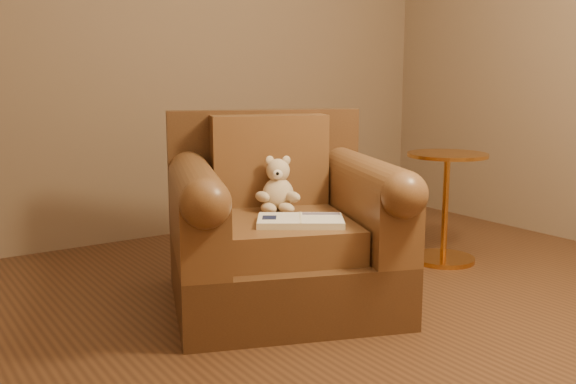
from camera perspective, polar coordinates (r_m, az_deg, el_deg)
floor at (r=2.91m, az=8.42°, el=-11.34°), size 4.00×4.00×0.00m
armchair at (r=3.03m, az=-0.71°, el=-3.45°), size 1.26×1.24×0.89m
teddy_bear at (r=3.07m, az=-0.90°, el=0.21°), size 0.20×0.22×0.27m
guidebook at (r=2.80m, az=1.11°, el=-2.57°), size 0.44×0.40×0.03m
side_table at (r=3.79m, az=13.82°, el=-1.02°), size 0.45×0.45×0.63m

